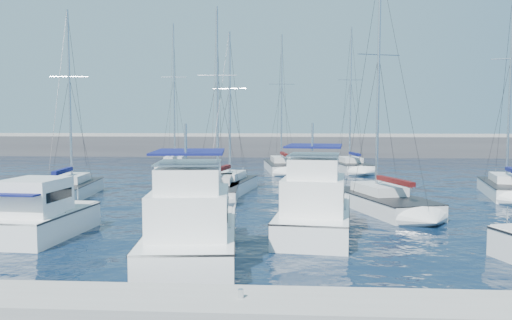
# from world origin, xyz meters

# --- Properties ---
(ground) EXTENTS (220.00, 220.00, 0.00)m
(ground) POSITION_xyz_m (0.00, 0.00, 0.00)
(ground) COLOR black
(ground) RESTS_ON ground
(breakwater) EXTENTS (160.00, 6.00, 4.45)m
(breakwater) POSITION_xyz_m (0.00, 52.00, 1.05)
(breakwater) COLOR #424244
(breakwater) RESTS_ON ground
(dock) EXTENTS (40.00, 2.20, 0.60)m
(dock) POSITION_xyz_m (0.00, -11.00, 0.30)
(dock) COLOR gray
(dock) RESTS_ON ground
(dock_cleat_centre) EXTENTS (0.16, 0.16, 0.25)m
(dock_cleat_centre) POSITION_xyz_m (0.00, -11.00, 0.72)
(dock_cleat_centre) COLOR silver
(dock_cleat_centre) RESTS_ON dock
(motor_yacht_port_outer) EXTENTS (3.23, 5.92, 3.20)m
(motor_yacht_port_outer) POSITION_xyz_m (-10.06, -2.07, 0.94)
(motor_yacht_port_outer) COLOR white
(motor_yacht_port_outer) RESTS_ON ground
(motor_yacht_port_inner) EXTENTS (4.27, 8.87, 4.69)m
(motor_yacht_port_inner) POSITION_xyz_m (-2.48, -5.09, 1.13)
(motor_yacht_port_inner) COLOR white
(motor_yacht_port_inner) RESTS_ON ground
(motor_yacht_stbd_inner) EXTENTS (4.30, 8.94, 4.69)m
(motor_yacht_stbd_inner) POSITION_xyz_m (2.57, -0.40, 1.13)
(motor_yacht_stbd_inner) COLOR white
(motor_yacht_stbd_inner) RESTS_ON ground
(sailboat_mid_a) EXTENTS (3.87, 7.79, 13.63)m
(sailboat_mid_a) POSITION_xyz_m (-14.34, 10.29, 0.52)
(sailboat_mid_a) COLOR silver
(sailboat_mid_a) RESTS_ON ground
(sailboat_mid_b) EXTENTS (3.47, 7.84, 13.68)m
(sailboat_mid_b) POSITION_xyz_m (-3.69, 10.30, 0.51)
(sailboat_mid_b) COLOR silver
(sailboat_mid_b) RESTS_ON ground
(sailboat_mid_c) EXTENTS (4.23, 8.25, 12.40)m
(sailboat_mid_c) POSITION_xyz_m (-3.28, 12.82, 0.50)
(sailboat_mid_c) COLOR white
(sailboat_mid_c) RESTS_ON ground
(sailboat_mid_d) EXTENTS (5.61, 8.88, 15.03)m
(sailboat_mid_d) POSITION_xyz_m (6.96, 6.04, 0.52)
(sailboat_mid_d) COLOR silver
(sailboat_mid_d) RESTS_ON ground
(sailboat_mid_e) EXTENTS (4.66, 8.49, 15.78)m
(sailboat_mid_e) POSITION_xyz_m (17.09, 12.47, 0.54)
(sailboat_mid_e) COLOR white
(sailboat_mid_e) RESTS_ON ground
(sailboat_back_a) EXTENTS (4.02, 8.89, 16.30)m
(sailboat_back_a) POSITION_xyz_m (-11.12, 29.36, 0.54)
(sailboat_back_a) COLOR silver
(sailboat_back_a) RESTS_ON ground
(sailboat_back_b) EXTENTS (4.39, 9.61, 14.95)m
(sailboat_back_b) POSITION_xyz_m (0.67, 29.04, 0.51)
(sailboat_back_b) COLOR silver
(sailboat_back_b) RESTS_ON ground
(sailboat_back_c) EXTENTS (4.19, 7.52, 15.62)m
(sailboat_back_c) POSITION_xyz_m (8.00, 29.19, 0.55)
(sailboat_back_c) COLOR silver
(sailboat_back_c) RESTS_ON ground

